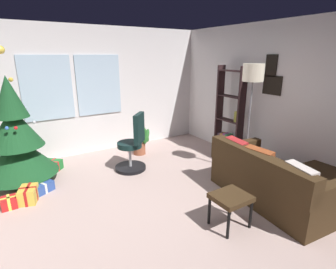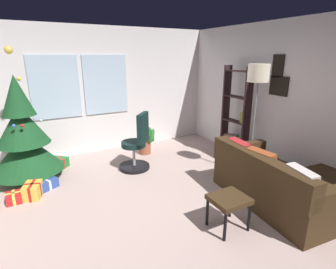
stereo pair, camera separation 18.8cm
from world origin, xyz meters
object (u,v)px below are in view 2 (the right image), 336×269
(couch, at_px, (290,185))
(potted_plant, at_px, (147,143))
(gift_box_green, at_px, (57,163))
(floor_lamp, at_px, (258,83))
(gift_box_gold, at_px, (33,190))
(bookshelf, at_px, (236,119))
(footstool, at_px, (229,202))
(gift_box_red, at_px, (14,198))
(office_chair, at_px, (137,148))
(holiday_tree, at_px, (24,138))
(gift_box_blue, at_px, (44,183))

(couch, bearing_deg, potted_plant, 108.98)
(gift_box_green, bearing_deg, floor_lamp, -32.56)
(gift_box_gold, distance_m, bookshelf, 3.78)
(gift_box_green, bearing_deg, footstool, -60.81)
(gift_box_red, distance_m, bookshelf, 4.03)
(office_chair, bearing_deg, footstool, -81.80)
(couch, height_order, gift_box_gold, couch)
(floor_lamp, bearing_deg, holiday_tree, 154.37)
(gift_box_gold, relative_size, potted_plant, 0.59)
(potted_plant, bearing_deg, holiday_tree, -176.77)
(gift_box_green, xyz_separation_m, potted_plant, (1.77, -0.12, 0.14))
(bookshelf, relative_size, potted_plant, 2.98)
(couch, bearing_deg, holiday_tree, 140.56)
(holiday_tree, xyz_separation_m, bookshelf, (3.74, -0.86, 0.07))
(gift_box_red, bearing_deg, couch, -28.98)
(gift_box_red, xyz_separation_m, potted_plant, (2.45, 0.85, 0.15))
(gift_box_red, xyz_separation_m, floor_lamp, (3.63, -0.91, 1.52))
(footstool, height_order, bookshelf, bookshelf)
(floor_lamp, bearing_deg, gift_box_blue, 160.00)
(footstool, xyz_separation_m, gift_box_blue, (-1.87, 2.16, -0.28))
(gift_box_blue, height_order, bookshelf, bookshelf)
(footstool, bearing_deg, holiday_tree, 128.19)
(footstool, distance_m, gift_box_blue, 2.87)
(office_chair, xyz_separation_m, bookshelf, (1.99, -0.36, 0.38))
(footstool, xyz_separation_m, bookshelf, (1.68, 1.76, 0.44))
(gift_box_red, height_order, gift_box_blue, gift_box_blue)
(gift_box_green, relative_size, gift_box_gold, 1.22)
(potted_plant, bearing_deg, office_chair, -127.57)
(couch, distance_m, floor_lamp, 1.65)
(gift_box_red, relative_size, floor_lamp, 0.12)
(couch, height_order, holiday_tree, holiday_tree)
(gift_box_red, bearing_deg, gift_box_gold, 6.84)
(couch, height_order, potted_plant, couch)
(couch, distance_m, gift_box_gold, 3.69)
(couch, relative_size, gift_box_green, 4.32)
(footstool, height_order, gift_box_red, footstool)
(footstool, bearing_deg, floor_lamp, 36.13)
(footstool, height_order, gift_box_gold, footstool)
(couch, distance_m, bookshelf, 1.91)
(footstool, bearing_deg, gift_box_blue, 130.94)
(gift_box_green, bearing_deg, couch, -46.48)
(footstool, relative_size, gift_box_gold, 1.19)
(bookshelf, bearing_deg, potted_plant, 146.99)
(gift_box_blue, bearing_deg, potted_plant, 16.13)
(footstool, distance_m, gift_box_red, 2.98)
(gift_box_gold, xyz_separation_m, floor_lamp, (3.38, -0.94, 1.48))
(gift_box_gold, bearing_deg, couch, -31.25)
(gift_box_red, bearing_deg, footstool, -39.62)
(gift_box_green, distance_m, gift_box_gold, 1.04)
(couch, xyz_separation_m, gift_box_gold, (-3.15, 1.91, -0.18))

